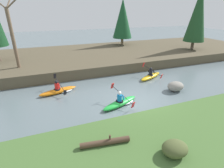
% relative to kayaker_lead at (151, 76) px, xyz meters
% --- Properties ---
extents(ground_plane, '(90.00, 90.00, 0.00)m').
position_rel_kayaker_lead_xyz_m(ground_plane, '(-3.42, -3.47, -0.22)').
color(ground_plane, slate).
extents(riverbank_near, '(44.00, 6.63, 0.55)m').
position_rel_kayaker_lead_xyz_m(riverbank_near, '(-3.42, -8.61, 0.05)').
color(riverbank_near, '#476B33').
rests_on(riverbank_near, ground).
extents(riverbank_far, '(44.00, 11.44, 0.94)m').
position_rel_kayaker_lead_xyz_m(riverbank_far, '(-3.42, 7.51, 0.25)').
color(riverbank_far, brown).
rests_on(riverbank_far, ground).
extents(conifer_tree_left, '(2.65, 2.65, 6.04)m').
position_rel_kayaker_lead_xyz_m(conifer_tree_left, '(1.99, 10.85, 4.21)').
color(conifer_tree_left, '#7A664C').
rests_on(conifer_tree_left, riverbank_far).
extents(conifer_tree_mid_left, '(2.49, 2.49, 7.42)m').
position_rel_kayaker_lead_xyz_m(conifer_tree_mid_left, '(9.12, 4.90, 4.92)').
color(conifer_tree_mid_left, brown).
rests_on(conifer_tree_mid_left, riverbank_far).
extents(bare_tree_mid_downstream, '(3.59, 3.55, 6.52)m').
position_rel_kayaker_lead_xyz_m(bare_tree_mid_downstream, '(-10.77, 4.41, 3.79)').
color(bare_tree_mid_downstream, brown).
rests_on(bare_tree_mid_downstream, riverbank_far).
extents(shrub_clump_second, '(1.03, 0.86, 0.56)m').
position_rel_kayaker_lead_xyz_m(shrub_clump_second, '(-4.34, -8.41, 0.61)').
color(shrub_clump_second, '#4C562D').
rests_on(shrub_clump_second, riverbank_near).
extents(kayaker_lead, '(2.70, 1.96, 1.20)m').
position_rel_kayaker_lead_xyz_m(kayaker_lead, '(0.00, 0.00, 0.00)').
color(kayaker_lead, yellow).
rests_on(kayaker_lead, ground).
extents(kayaker_middle, '(2.74, 2.01, 1.20)m').
position_rel_kayaker_lead_xyz_m(kayaker_middle, '(-4.33, -3.38, -0.02)').
color(kayaker_middle, green).
rests_on(kayaker_middle, ground).
extents(kayaker_trailing, '(2.78, 2.05, 1.20)m').
position_rel_kayaker_lead_xyz_m(kayaker_trailing, '(-7.85, -0.15, -0.02)').
color(kayaker_trailing, orange).
rests_on(kayaker_trailing, ground).
extents(boulder_midstream, '(1.26, 0.99, 0.71)m').
position_rel_kayaker_lead_xyz_m(boulder_midstream, '(0.31, -2.89, 0.14)').
color(boulder_midstream, gray).
rests_on(boulder_midstream, ground).
extents(driftwood_log, '(2.07, 0.52, 0.44)m').
position_rel_kayaker_lead_xyz_m(driftwood_log, '(-6.64, -6.99, 0.45)').
color(driftwood_log, '#4C3828').
rests_on(driftwood_log, riverbank_near).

